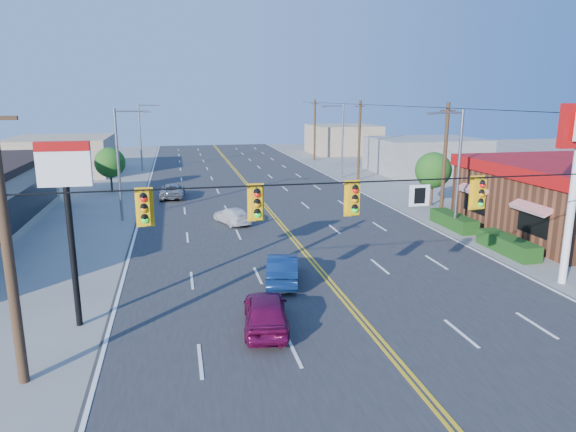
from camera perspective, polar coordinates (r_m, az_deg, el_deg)
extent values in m
plane|color=gray|center=(19.58, 10.23, -13.76)|extent=(160.00, 160.00, 0.00)
cube|color=#2D2D30|center=(37.75, -1.37, -0.29)|extent=(20.00, 120.00, 0.06)
cylinder|color=#47301E|center=(17.36, -28.77, -2.83)|extent=(0.32, 0.32, 9.00)
cylinder|color=black|center=(17.72, 11.01, 3.84)|extent=(24.00, 0.05, 0.05)
cube|color=white|center=(18.32, 14.39, 2.22)|extent=(0.75, 0.04, 0.75)
cube|color=#D89E0C|center=(16.43, -15.67, 0.83)|extent=(0.55, 0.34, 1.25)
cube|color=#D89E0C|center=(16.59, -3.52, 1.41)|extent=(0.55, 0.34, 1.25)
cube|color=#D89E0C|center=(17.39, 7.29, 1.87)|extent=(0.55, 0.34, 1.25)
cube|color=#D89E0C|center=(19.46, 20.46, 2.35)|extent=(0.55, 0.34, 1.25)
cube|color=#194214|center=(34.61, 20.37, -1.65)|extent=(1.20, 9.00, 0.90)
cylinder|color=white|center=(27.44, 28.91, 0.36)|extent=(0.36, 0.36, 7.00)
cylinder|color=black|center=(21.26, -22.81, -3.73)|extent=(0.24, 0.24, 6.00)
cube|color=white|center=(20.62, -23.60, 4.83)|extent=(1.90, 0.30, 1.30)
cylinder|color=gray|center=(35.34, 18.41, 4.68)|extent=(0.20, 0.20, 8.00)
cylinder|color=gray|center=(34.48, 17.27, 10.91)|extent=(2.20, 0.12, 0.12)
cube|color=gray|center=(33.96, 15.62, 10.91)|extent=(0.50, 0.25, 0.15)
cylinder|color=gray|center=(57.16, 6.08, 8.26)|extent=(0.20, 0.20, 8.00)
cylinder|color=gray|center=(56.63, 5.09, 12.08)|extent=(2.20, 0.12, 0.12)
cube|color=gray|center=(56.32, 4.00, 12.05)|extent=(0.50, 0.25, 0.15)
cylinder|color=gray|center=(38.56, -18.33, 5.34)|extent=(0.20, 0.20, 8.00)
cylinder|color=gray|center=(38.18, -17.08, 11.09)|extent=(2.20, 0.12, 0.12)
cube|color=gray|center=(38.11, -15.39, 11.11)|extent=(0.50, 0.25, 0.15)
cylinder|color=gray|center=(64.36, -16.08, 8.36)|extent=(0.20, 0.20, 8.00)
cylinder|color=gray|center=(64.13, -15.30, 11.80)|extent=(2.20, 0.12, 0.12)
cube|color=gray|center=(64.09, -14.30, 11.81)|extent=(0.50, 0.25, 0.15)
cylinder|color=#47301E|center=(39.35, 17.00, 5.87)|extent=(0.28, 0.28, 8.40)
cylinder|color=#47301E|center=(55.66, 7.92, 8.28)|extent=(0.28, 0.28, 8.40)
cylinder|color=#47301E|center=(72.77, 2.99, 9.50)|extent=(0.28, 0.28, 8.40)
cylinder|color=#47301E|center=(43.90, 15.69, 2.49)|extent=(0.20, 0.20, 2.10)
sphere|color=#235B19|center=(43.60, 15.84, 4.93)|extent=(2.94, 2.94, 2.94)
cylinder|color=#47301E|center=(51.01, -19.03, 3.63)|extent=(0.20, 0.20, 2.00)
sphere|color=#235B19|center=(50.77, -19.18, 5.64)|extent=(2.80, 2.80, 2.80)
cube|color=gray|center=(63.46, 14.99, 6.55)|extent=(12.00, 10.00, 4.00)
cube|color=tan|center=(65.70, -23.87, 6.18)|extent=(11.00, 12.00, 4.20)
cube|color=tan|center=(82.52, 6.10, 8.48)|extent=(10.00, 10.00, 4.40)
imported|color=maroon|center=(20.02, -2.49, -10.69)|extent=(2.21, 4.33, 1.41)
imported|color=#0D224D|center=(24.81, -0.60, -5.93)|extent=(2.33, 4.38, 1.37)
imported|color=silver|center=(36.35, -6.20, -0.03)|extent=(2.76, 4.14, 1.11)
imported|color=#949599|center=(46.43, -12.72, 2.68)|extent=(2.26, 4.58, 1.25)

